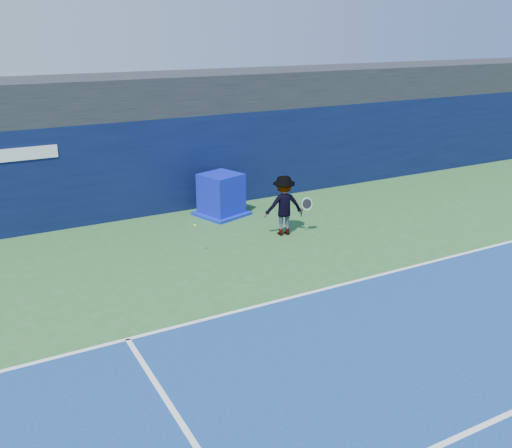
# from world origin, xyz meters

# --- Properties ---
(ground) EXTENTS (80.00, 80.00, 0.00)m
(ground) POSITION_xyz_m (0.00, 0.00, 0.00)
(ground) COLOR #2F662E
(ground) RESTS_ON ground
(baseline) EXTENTS (24.00, 0.10, 0.01)m
(baseline) POSITION_xyz_m (0.00, 3.00, 0.01)
(baseline) COLOR white
(baseline) RESTS_ON ground
(stadium_band) EXTENTS (36.00, 3.00, 1.20)m
(stadium_band) POSITION_xyz_m (0.00, 11.50, 3.60)
(stadium_band) COLOR black
(stadium_band) RESTS_ON back_wall_assembly
(back_wall_assembly) EXTENTS (36.00, 1.03, 3.00)m
(back_wall_assembly) POSITION_xyz_m (-0.00, 10.50, 1.50)
(back_wall_assembly) COLOR #0A1237
(back_wall_assembly) RESTS_ON ground
(equipment_cart) EXTENTS (1.74, 1.74, 1.33)m
(equipment_cart) POSITION_xyz_m (-0.15, 9.04, 0.61)
(equipment_cart) COLOR #0C15B5
(equipment_cart) RESTS_ON ground
(tennis_player) EXTENTS (1.36, 0.86, 1.72)m
(tennis_player) POSITION_xyz_m (0.65, 6.58, 0.86)
(tennis_player) COLOR silver
(tennis_player) RESTS_ON ground
(tennis_ball) EXTENTS (0.07, 0.07, 0.07)m
(tennis_ball) POSITION_xyz_m (-2.20, 6.27, 0.84)
(tennis_ball) COLOR #BFD117
(tennis_ball) RESTS_ON ground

